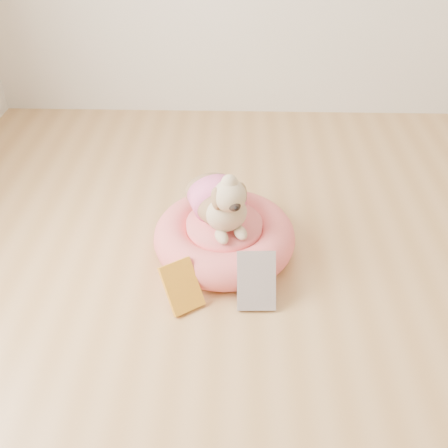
{
  "coord_description": "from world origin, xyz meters",
  "views": [
    {
      "loc": [
        -0.5,
        -0.76,
        1.41
      ],
      "look_at": [
        -0.54,
        0.82,
        0.18
      ],
      "focal_mm": 40.0,
      "sensor_mm": 36.0,
      "label": 1
    }
  ],
  "objects_px": {
    "dog": "(220,191)",
    "book_yellow": "(182,286)",
    "book_white": "(256,281)",
    "pet_bed": "(224,237)"
  },
  "relations": [
    {
      "from": "dog",
      "to": "book_yellow",
      "type": "distance_m",
      "value": 0.41
    },
    {
      "from": "dog",
      "to": "book_white",
      "type": "height_order",
      "value": "dog"
    },
    {
      "from": "dog",
      "to": "book_white",
      "type": "distance_m",
      "value": 0.39
    },
    {
      "from": "dog",
      "to": "book_yellow",
      "type": "xyz_separation_m",
      "value": [
        -0.13,
        -0.32,
        -0.21
      ]
    },
    {
      "from": "pet_bed",
      "to": "dog",
      "type": "relative_size",
      "value": 1.52
    },
    {
      "from": "dog",
      "to": "book_white",
      "type": "relative_size",
      "value": 1.76
    },
    {
      "from": "book_white",
      "to": "dog",
      "type": "bearing_deg",
      "value": 113.73
    },
    {
      "from": "book_yellow",
      "to": "book_white",
      "type": "relative_size",
      "value": 0.86
    },
    {
      "from": "pet_bed",
      "to": "book_yellow",
      "type": "height_order",
      "value": "book_yellow"
    },
    {
      "from": "pet_bed",
      "to": "book_yellow",
      "type": "bearing_deg",
      "value": -116.03
    }
  ]
}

